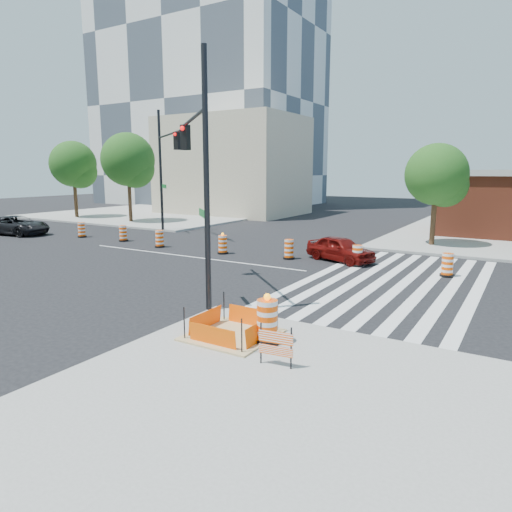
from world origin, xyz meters
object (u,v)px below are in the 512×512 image
object	(u,v)px
signal_pole_nw	(165,159)
red_coupe	(340,249)
dark_suv	(17,225)
signal_pole_se	(198,159)

from	to	relation	value
signal_pole_nw	red_coupe	bearing A→B (deg)	24.32
dark_suv	signal_pole_nw	bearing A→B (deg)	-67.58
red_coupe	signal_pole_se	distance (m)	10.36
signal_pole_se	signal_pole_nw	size ratio (longest dim) A/B	0.92
signal_pole_se	dark_suv	bearing A→B (deg)	26.90
red_coupe	dark_suv	bearing A→B (deg)	116.90
red_coupe	dark_suv	xyz separation A→B (m)	(-23.44, -2.84, 0.04)
signal_pole_se	red_coupe	bearing A→B (deg)	-56.78
signal_pole_se	signal_pole_nw	world-z (taller)	signal_pole_nw
dark_suv	signal_pole_se	xyz separation A→B (m)	(21.77, -6.45, 4.24)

